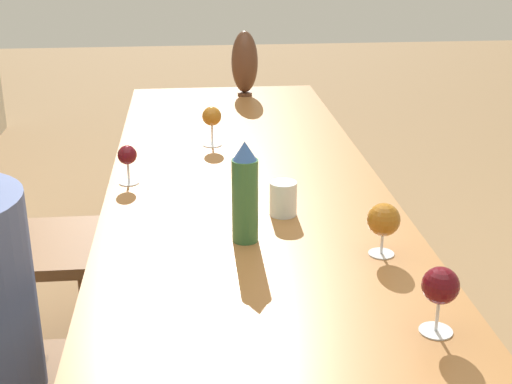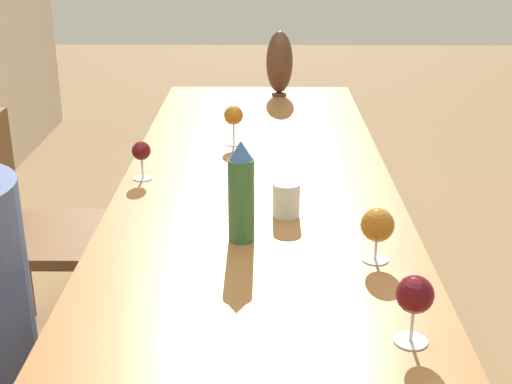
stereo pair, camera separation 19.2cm
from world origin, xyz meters
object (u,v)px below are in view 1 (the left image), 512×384
Objects in this scene: wine_glass_4 at (384,220)px; wine_glass_0 at (440,287)px; vase at (245,63)px; water_bottle at (245,193)px; water_tumbler at (283,198)px; wine_glass_2 at (127,157)px; chair_far at (13,238)px; wine_glass_1 at (212,118)px.

wine_glass_0 is at bearing -177.03° from wine_glass_4.
vase reaches higher than wine_glass_0.
vase is at bearing 6.80° from wine_glass_4.
water_bottle reaches higher than water_tumbler.
wine_glass_4 is (-1.72, -0.20, -0.06)m from vase.
wine_glass_2 is 0.56m from chair_far.
wine_glass_0 is at bearing -134.39° from chair_far.
wine_glass_0 is 1.59m from chair_far.
wine_glass_1 is 1.03m from wine_glass_4.
wine_glass_4 is at bearing -157.78° from wine_glass_1.
water_bottle is at bearing 36.57° from wine_glass_0.
wine_glass_0 is (-0.48, -0.35, -0.03)m from water_bottle.
water_tumbler is at bearing -123.28° from wine_glass_2.
wine_glass_0 is (-2.08, -0.22, -0.05)m from vase.
wine_glass_4 is at bearing 2.97° from wine_glass_0.
water_tumbler is at bearing -117.07° from chair_far.
wine_glass_2 is (0.46, 0.33, -0.04)m from water_bottle.
wine_glass_4 is 1.35m from chair_far.
wine_glass_0 is 1.07× the size of wine_glass_4.
chair_far is (-0.99, 0.89, -0.40)m from vase.
water_bottle is at bearing 175.34° from vase.
water_bottle reaches higher than wine_glass_4.
wine_glass_2 is at bearing 49.27° from wine_glass_4.
water_tumbler is at bearing 19.99° from wine_glass_0.
water_bottle reaches higher than chair_far.
water_bottle is 1.86× the size of wine_glass_1.
water_tumbler is 1.44m from vase.
wine_glass_2 is at bearing 143.18° from wine_glass_1.
water_tumbler is 0.78× the size of wine_glass_2.
chair_far is at bearing 51.12° from water_bottle.
vase is at bearing -4.66° from water_bottle.
water_tumbler is at bearing 37.62° from wine_glass_4.
water_bottle is 0.36m from wine_glass_4.
chair_far is (0.45, 0.88, -0.29)m from water_tumbler.
wine_glass_4 is at bearing -123.62° from chair_far.
wine_glass_0 is 0.36m from wine_glass_4.
wine_glass_2 is (-0.37, 0.28, -0.02)m from wine_glass_1.
vase is 1.23m from wine_glass_2.
chair_far reaches higher than wine_glass_4.
wine_glass_2 is (0.94, 0.69, -0.01)m from wine_glass_0.
wine_glass_2 is (0.30, 0.46, 0.04)m from water_tumbler.
water_tumbler is at bearing -165.44° from wine_glass_1.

